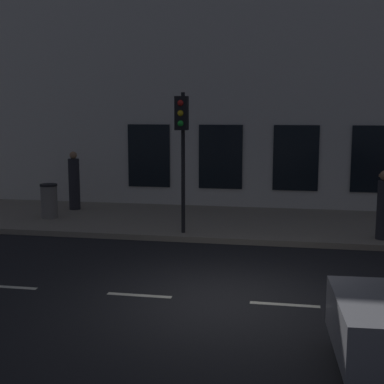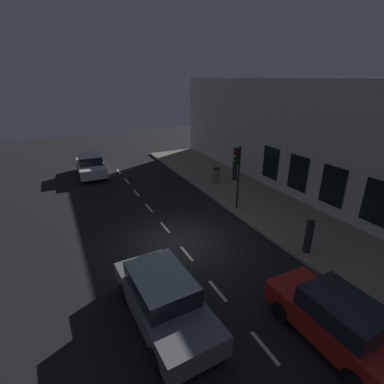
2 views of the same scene
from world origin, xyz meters
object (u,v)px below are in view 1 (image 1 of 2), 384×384
at_px(pedestrian_1, 74,182).
at_px(trash_bin, 49,201).
at_px(pedestrian_0, 384,207).
at_px(traffic_light, 182,129).

bearing_deg(pedestrian_1, trash_bin, 86.70).
bearing_deg(pedestrian_1, pedestrian_0, 169.10).
xyz_separation_m(pedestrian_0, pedestrian_1, (2.46, 9.12, 0.06)).
height_order(pedestrian_1, trash_bin, pedestrian_1).
xyz_separation_m(pedestrian_1, trash_bin, (-1.46, 0.19, -0.36)).
bearing_deg(traffic_light, pedestrian_0, -86.31).
xyz_separation_m(pedestrian_0, trash_bin, (1.01, 9.31, -0.31)).
distance_m(pedestrian_0, pedestrian_1, 9.44).
distance_m(pedestrian_0, trash_bin, 9.37).
relative_size(traffic_light, trash_bin, 3.56).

